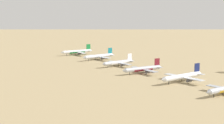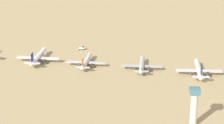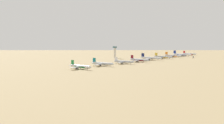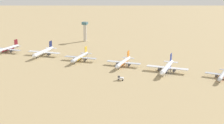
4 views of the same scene
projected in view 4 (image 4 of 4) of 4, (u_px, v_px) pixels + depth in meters
The scene contains 9 objects.
ground_plane at pixel (43, 56), 389.85m from camera, with size 2433.22×2433.22×0.00m, color tan.
parked_jet_3 at pixel (7, 49), 406.96m from camera, with size 45.72×37.29×13.19m.
parked_jet_4 at pixel (43, 52), 389.87m from camera, with size 49.71×40.26×14.37m.
parked_jet_5 at pixel (80, 57), 366.95m from camera, with size 45.51×36.89×13.14m.
parked_jet_6 at pixel (123, 62), 346.59m from camera, with size 45.21×36.74×13.04m.
parked_jet_7 at pixel (167, 67), 325.63m from camera, with size 51.01×41.45×14.71m.
parked_jet_8 at pixel (223, 75), 305.52m from camera, with size 40.61×33.23×11.76m.
service_truck at pixel (120, 78), 301.60m from camera, with size 2.86×5.29×3.90m.
control_tower at pixel (85, 30), 472.08m from camera, with size 7.20×7.20×27.60m.
Camera 4 is at (336.27, 191.64, 94.22)m, focal length 53.28 mm.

